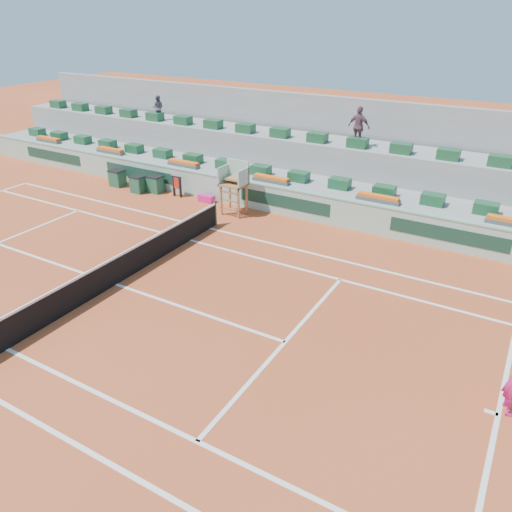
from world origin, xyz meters
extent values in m
plane|color=#A84220|center=(0.00, 0.00, 0.00)|extent=(90.00, 90.00, 0.00)
cube|color=#969693|center=(0.00, 10.70, 0.60)|extent=(36.00, 4.00, 1.20)
cube|color=#969693|center=(0.00, 12.30, 1.30)|extent=(36.00, 2.40, 2.60)
cube|color=#969693|center=(0.00, 13.90, 2.20)|extent=(36.00, 0.40, 4.40)
cube|color=#DB1C7B|center=(-1.97, 8.02, 0.18)|extent=(0.79, 0.35, 0.35)
imported|color=#4C4B58|center=(-7.90, 11.91, 3.28)|extent=(0.81, 0.74, 1.35)
imported|color=#684554|center=(3.94, 11.84, 3.50)|extent=(1.10, 0.57, 1.79)
cube|color=white|center=(11.88, 0.00, 0.01)|extent=(0.12, 10.97, 0.01)
cube|color=white|center=(0.00, 5.49, 0.01)|extent=(23.77, 0.12, 0.01)
cube|color=white|center=(0.00, -4.12, 0.01)|extent=(23.77, 0.12, 0.01)
cube|color=white|center=(0.00, 4.12, 0.01)|extent=(23.77, 0.12, 0.01)
cube|color=white|center=(6.40, 0.00, 0.01)|extent=(0.12, 8.23, 0.01)
cube|color=white|center=(0.00, 0.00, 0.01)|extent=(12.80, 0.12, 0.01)
cube|color=white|center=(11.73, 0.00, 0.01)|extent=(0.30, 0.12, 0.01)
cube|color=black|center=(0.00, 0.00, 0.46)|extent=(0.03, 11.87, 0.92)
cube|color=white|center=(0.00, 0.00, 0.95)|extent=(0.06, 11.87, 0.07)
cylinder|color=#1D4530|center=(0.00, 5.94, 0.55)|extent=(0.10, 0.10, 1.10)
cube|color=#95BCAA|center=(0.00, 8.50, 0.60)|extent=(36.00, 0.30, 1.20)
cube|color=#79A290|center=(0.00, 8.50, 1.23)|extent=(36.00, 0.34, 0.06)
cube|color=#14392B|center=(-13.00, 8.34, 0.65)|extent=(4.40, 0.02, 0.56)
cube|color=#14392B|center=(-6.50, 8.34, 0.65)|extent=(4.40, 0.02, 0.56)
cube|color=#14392B|center=(2.00, 8.34, 0.65)|extent=(4.40, 0.02, 0.56)
cube|color=#14392B|center=(9.00, 8.34, 0.65)|extent=(4.40, 0.02, 0.56)
cube|color=olive|center=(-0.45, 7.05, 0.68)|extent=(0.08, 0.08, 1.35)
cube|color=olive|center=(0.45, 7.05, 0.68)|extent=(0.08, 0.08, 1.35)
cube|color=olive|center=(-0.45, 7.75, 0.68)|extent=(0.08, 0.08, 1.35)
cube|color=olive|center=(0.45, 7.75, 0.68)|extent=(0.08, 0.08, 1.35)
cube|color=olive|center=(0.00, 7.40, 1.39)|extent=(1.10, 0.90, 0.08)
cube|color=#95BCAA|center=(0.00, 7.78, 1.90)|extent=(1.10, 0.08, 1.00)
cube|color=#95BCAA|center=(-0.52, 7.40, 1.75)|extent=(0.06, 0.90, 0.80)
cube|color=#95BCAA|center=(0.52, 7.40, 1.75)|extent=(0.06, 0.90, 0.80)
cube|color=olive|center=(0.00, 7.50, 1.63)|extent=(0.80, 0.60, 0.08)
cube|color=olive|center=(0.00, 7.05, 0.35)|extent=(0.90, 0.08, 0.06)
cube|color=olive|center=(0.00, 7.05, 0.75)|extent=(0.90, 0.08, 0.06)
cube|color=olive|center=(0.00, 7.05, 1.10)|extent=(0.90, 0.08, 0.06)
cube|color=#194D2B|center=(-16.00, 9.80, 1.42)|extent=(0.90, 0.60, 0.44)
cube|color=#194D2B|center=(-14.00, 9.80, 1.42)|extent=(0.90, 0.60, 0.44)
cube|color=#194D2B|center=(-12.00, 9.80, 1.42)|extent=(0.90, 0.60, 0.44)
cube|color=#194D2B|center=(-10.00, 9.80, 1.42)|extent=(0.90, 0.60, 0.44)
cube|color=#194D2B|center=(-8.00, 9.80, 1.42)|extent=(0.90, 0.60, 0.44)
cube|color=#194D2B|center=(-6.00, 9.80, 1.42)|extent=(0.90, 0.60, 0.44)
cube|color=#194D2B|center=(-4.00, 9.80, 1.42)|extent=(0.90, 0.60, 0.44)
cube|color=#194D2B|center=(-2.00, 9.80, 1.42)|extent=(0.90, 0.60, 0.44)
cube|color=#194D2B|center=(0.00, 9.80, 1.42)|extent=(0.90, 0.60, 0.44)
cube|color=#194D2B|center=(2.00, 9.80, 1.42)|extent=(0.90, 0.60, 0.44)
cube|color=#194D2B|center=(4.00, 9.80, 1.42)|extent=(0.90, 0.60, 0.44)
cube|color=#194D2B|center=(6.00, 9.80, 1.42)|extent=(0.90, 0.60, 0.44)
cube|color=#194D2B|center=(8.00, 9.80, 1.42)|extent=(0.90, 0.60, 0.44)
cube|color=#194D2B|center=(10.00, 9.80, 1.42)|extent=(0.90, 0.60, 0.44)
cube|color=#194D2B|center=(-16.00, 11.70, 2.82)|extent=(0.90, 0.60, 0.44)
cube|color=#194D2B|center=(-14.00, 11.70, 2.82)|extent=(0.90, 0.60, 0.44)
cube|color=#194D2B|center=(-12.00, 11.70, 2.82)|extent=(0.90, 0.60, 0.44)
cube|color=#194D2B|center=(-10.00, 11.70, 2.82)|extent=(0.90, 0.60, 0.44)
cube|color=#194D2B|center=(-8.00, 11.70, 2.82)|extent=(0.90, 0.60, 0.44)
cube|color=#194D2B|center=(-6.00, 11.70, 2.82)|extent=(0.90, 0.60, 0.44)
cube|color=#194D2B|center=(-4.00, 11.70, 2.82)|extent=(0.90, 0.60, 0.44)
cube|color=#194D2B|center=(-2.00, 11.70, 2.82)|extent=(0.90, 0.60, 0.44)
cube|color=#194D2B|center=(0.00, 11.70, 2.82)|extent=(0.90, 0.60, 0.44)
cube|color=#194D2B|center=(2.00, 11.70, 2.82)|extent=(0.90, 0.60, 0.44)
cube|color=#194D2B|center=(4.00, 11.70, 2.82)|extent=(0.90, 0.60, 0.44)
cube|color=#194D2B|center=(6.00, 11.70, 2.82)|extent=(0.90, 0.60, 0.44)
cube|color=#194D2B|center=(8.00, 11.70, 2.82)|extent=(0.90, 0.60, 0.44)
cube|color=#194D2B|center=(10.00, 11.70, 2.82)|extent=(0.90, 0.60, 0.44)
cube|color=#505050|center=(-14.00, 9.00, 1.28)|extent=(1.80, 0.36, 0.16)
cube|color=orange|center=(-14.00, 9.00, 1.42)|extent=(1.70, 0.32, 0.12)
cube|color=#505050|center=(-9.00, 9.00, 1.28)|extent=(1.80, 0.36, 0.16)
cube|color=orange|center=(-9.00, 9.00, 1.42)|extent=(1.70, 0.32, 0.12)
cube|color=#505050|center=(-4.00, 9.00, 1.28)|extent=(1.80, 0.36, 0.16)
cube|color=orange|center=(-4.00, 9.00, 1.42)|extent=(1.70, 0.32, 0.12)
cube|color=#505050|center=(1.00, 9.00, 1.28)|extent=(1.80, 0.36, 0.16)
cube|color=orange|center=(1.00, 9.00, 1.42)|extent=(1.70, 0.32, 0.12)
cube|color=#505050|center=(6.00, 9.00, 1.28)|extent=(1.80, 0.36, 0.16)
cube|color=orange|center=(6.00, 9.00, 1.42)|extent=(1.70, 0.32, 0.12)
cube|color=#505050|center=(11.00, 9.00, 1.28)|extent=(1.80, 0.36, 0.16)
cube|color=orange|center=(11.00, 9.00, 1.42)|extent=(1.70, 0.32, 0.12)
cube|color=#1A4E35|center=(-5.00, 7.91, 0.40)|extent=(0.69, 0.59, 0.80)
cube|color=black|center=(-5.00, 7.91, 0.82)|extent=(0.73, 0.63, 0.04)
cube|color=#1A4E35|center=(-5.73, 7.44, 0.40)|extent=(0.64, 0.55, 0.80)
cube|color=black|center=(-5.73, 7.44, 0.82)|extent=(0.67, 0.58, 0.04)
cube|color=#1A4E35|center=(-7.36, 7.68, 0.40)|extent=(0.70, 0.60, 0.80)
cube|color=black|center=(-7.36, 7.68, 0.82)|extent=(0.74, 0.64, 0.04)
cube|color=black|center=(-3.84, 7.93, 0.50)|extent=(0.09, 0.09, 1.00)
cube|color=black|center=(-3.44, 7.93, 0.50)|extent=(0.09, 0.09, 1.00)
cube|color=black|center=(-3.64, 7.93, 1.00)|extent=(0.54, 0.07, 0.06)
cube|color=red|center=(-3.64, 7.91, 0.70)|extent=(0.40, 0.04, 0.56)
camera|label=1|loc=(11.42, -10.19, 8.36)|focal=35.00mm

